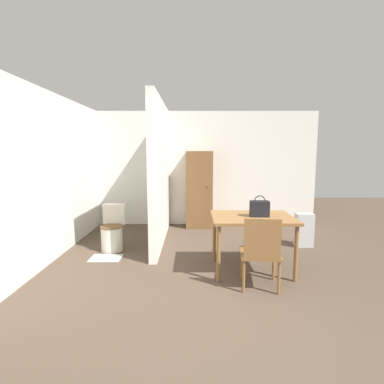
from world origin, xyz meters
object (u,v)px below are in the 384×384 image
Objects in this scene: wooden_chair at (261,251)px; toilet at (113,231)px; wooden_cabinet at (199,189)px; dining_table at (252,222)px; space_heater at (304,230)px; handbag at (259,208)px.

wooden_chair is 1.19× the size of toilet.
wooden_cabinet reaches higher than toilet.
dining_table is at bearing -74.92° from wooden_cabinet.
space_heater is at bearing -37.86° from wooden_cabinet.
toilet is 1.28× the size of space_heater.
dining_table is at bearing 168.22° from handbag.
space_heater is (1.02, 1.09, -0.58)m from handbag.
dining_table is 2.34m from toilet.
handbag is at bearing 86.62° from wooden_chair.
handbag is at bearing -73.11° from wooden_cabinet.
space_heater is (1.77, -1.38, -0.53)m from wooden_cabinet.
wooden_chair is at bearing -77.80° from wooden_cabinet.
wooden_chair is 2.59m from toilet.
handbag is 0.17× the size of wooden_cabinet.
handbag is 2.57m from wooden_cabinet.
wooden_chair is at bearing -100.09° from handbag.
wooden_chair is 0.68m from handbag.
wooden_cabinet is at bearing 106.89° from handbag.
wooden_cabinet is (-0.75, 2.46, -0.05)m from handbag.
handbag is (2.22, -0.92, 0.55)m from toilet.
wooden_cabinet reaches higher than space_heater.
dining_table reaches higher than toilet.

